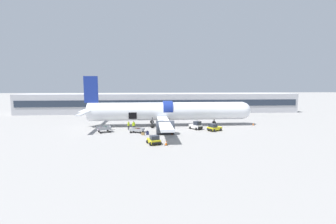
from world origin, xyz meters
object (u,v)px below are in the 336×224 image
object	(u,v)px
airplane	(166,112)
ground_crew_loader_a	(159,127)
baggage_tug_rear	(214,128)
suitcase_on_tarmac_spare	(143,134)
ground_crew_loader_b	(134,125)
suitcase_on_tarmac_upright	(148,133)
baggage_cart_queued	(104,129)
baggage_cart_loading	(137,130)
ground_crew_driver	(129,125)
baggage_tug_mid	(154,140)
baggage_tug_lead	(196,126)

from	to	relation	value
airplane	ground_crew_loader_a	world-z (taller)	airplane
ground_crew_loader_a	baggage_tug_rear	bearing A→B (deg)	-0.71
ground_crew_loader_a	suitcase_on_tarmac_spare	distance (m)	4.20
ground_crew_loader_b	airplane	bearing A→B (deg)	32.99
ground_crew_loader_b	suitcase_on_tarmac_upright	size ratio (longest dim) A/B	2.29
baggage_cart_queued	suitcase_on_tarmac_spare	distance (m)	8.11
ground_crew_loader_a	ground_crew_loader_b	size ratio (longest dim) A/B	0.88
baggage_cart_loading	suitcase_on_tarmac_spare	world-z (taller)	baggage_cart_loading
baggage_cart_queued	ground_crew_loader_b	xyz separation A→B (m)	(5.46, 1.88, 0.36)
airplane	baggage_cart_loading	distance (m)	9.69
airplane	baggage_cart_loading	size ratio (longest dim) A/B	10.42
baggage_tug_rear	suitcase_on_tarmac_upright	distance (m)	13.38
baggage_cart_queued	ground_crew_driver	bearing A→B (deg)	25.54
baggage_cart_queued	suitcase_on_tarmac_upright	bearing A→B (deg)	-20.54
baggage_cart_loading	ground_crew_loader_b	bearing A→B (deg)	106.37
baggage_cart_loading	ground_crew_loader_a	bearing A→B (deg)	6.86
airplane	baggage_cart_queued	world-z (taller)	airplane
baggage_cart_queued	suitcase_on_tarmac_spare	size ratio (longest dim) A/B	5.71
baggage_tug_mid	baggage_tug_lead	bearing A→B (deg)	51.37
baggage_cart_loading	airplane	bearing A→B (deg)	49.92
baggage_cart_loading	baggage_cart_queued	distance (m)	6.32
ground_crew_driver	baggage_cart_loading	bearing A→B (deg)	-57.97
airplane	ground_crew_loader_b	distance (m)	8.39
baggage_tug_mid	suitcase_on_tarmac_spare	bearing A→B (deg)	105.71
airplane	ground_crew_loader_a	xyz separation A→B (m)	(-1.78, -6.61, -2.33)
airplane	baggage_tug_lead	xyz separation A→B (m)	(5.93, -4.83, -2.43)
suitcase_on_tarmac_upright	ground_crew_loader_b	bearing A→B (deg)	119.41
suitcase_on_tarmac_upright	baggage_tug_lead	bearing A→B (deg)	24.67
airplane	suitcase_on_tarmac_spare	bearing A→B (deg)	-116.88
ground_crew_driver	suitcase_on_tarmac_spare	xyz separation A→B (m)	(3.03, -5.29, -0.67)
baggage_tug_lead	ground_crew_loader_a	bearing A→B (deg)	-166.98
ground_crew_loader_a	suitcase_on_tarmac_upright	world-z (taller)	ground_crew_loader_a
baggage_tug_mid	suitcase_on_tarmac_upright	world-z (taller)	baggage_tug_mid
baggage_cart_loading	baggage_cart_queued	bearing A→B (deg)	172.41
baggage_cart_loading	ground_crew_driver	world-z (taller)	ground_crew_driver
ground_crew_loader_b	ground_crew_driver	xyz separation A→B (m)	(-1.04, 0.23, -0.02)
baggage_tug_mid	baggage_cart_queued	size ratio (longest dim) A/B	0.77
baggage_cart_loading	ground_crew_loader_a	world-z (taller)	ground_crew_loader_a
baggage_tug_lead	ground_crew_driver	distance (m)	13.78
airplane	ground_crew_driver	bearing A→B (deg)	-151.94
ground_crew_loader_a	baggage_tug_lead	bearing A→B (deg)	13.02
ground_crew_loader_b	baggage_tug_rear	bearing A→B (deg)	-8.37
baggage_cart_queued	ground_crew_loader_a	size ratio (longest dim) A/B	2.21
baggage_cart_queued	suitcase_on_tarmac_upright	world-z (taller)	baggage_cart_queued
baggage_tug_mid	ground_crew_loader_b	size ratio (longest dim) A/B	1.49
baggage_tug_rear	ground_crew_loader_b	xyz separation A→B (m)	(-15.92, 2.34, 0.31)
baggage_cart_queued	baggage_tug_lead	bearing A→B (deg)	4.58
baggage_cart_loading	baggage_cart_queued	xyz separation A→B (m)	(-6.26, 0.83, 0.14)
baggage_tug_rear	suitcase_on_tarmac_spare	world-z (taller)	baggage_tug_rear
baggage_cart_queued	ground_crew_loader_a	distance (m)	10.48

